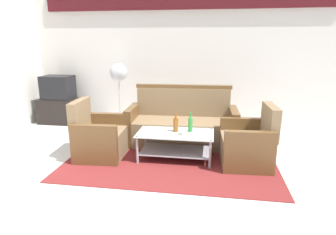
{
  "coord_description": "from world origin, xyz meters",
  "views": [
    {
      "loc": [
        0.59,
        -3.0,
        1.7
      ],
      "look_at": [
        -0.02,
        0.9,
        0.65
      ],
      "focal_mm": 30.93,
      "sensor_mm": 36.0,
      "label": 1
    }
  ],
  "objects_px": {
    "armchair_right": "(248,145)",
    "bottle_green": "(190,124)",
    "coffee_table": "(175,142)",
    "pedestal_fan": "(119,76)",
    "bottle_brown": "(176,125)",
    "cup": "(184,131)",
    "tv_stand": "(60,111)",
    "couch": "(182,126)",
    "armchair_left": "(99,138)",
    "television": "(58,87)"
  },
  "relations": [
    {
      "from": "television",
      "to": "pedestal_fan",
      "type": "xyz_separation_m",
      "value": [
        1.31,
        0.05,
        0.25
      ]
    },
    {
      "from": "coffee_table",
      "to": "tv_stand",
      "type": "bearing_deg",
      "value": 149.46
    },
    {
      "from": "television",
      "to": "bottle_green",
      "type": "bearing_deg",
      "value": 154.45
    },
    {
      "from": "bottle_green",
      "to": "cup",
      "type": "bearing_deg",
      "value": -116.17
    },
    {
      "from": "couch",
      "to": "coffee_table",
      "type": "distance_m",
      "value": 0.69
    },
    {
      "from": "couch",
      "to": "tv_stand",
      "type": "height_order",
      "value": "couch"
    },
    {
      "from": "coffee_table",
      "to": "bottle_brown",
      "type": "bearing_deg",
      "value": 94.97
    },
    {
      "from": "coffee_table",
      "to": "bottle_brown",
      "type": "distance_m",
      "value": 0.25
    },
    {
      "from": "tv_stand",
      "to": "couch",
      "type": "bearing_deg",
      "value": -18.4
    },
    {
      "from": "armchair_left",
      "to": "tv_stand",
      "type": "xyz_separation_m",
      "value": [
        -1.54,
        1.65,
        -0.03
      ]
    },
    {
      "from": "tv_stand",
      "to": "television",
      "type": "distance_m",
      "value": 0.5
    },
    {
      "from": "bottle_brown",
      "to": "pedestal_fan",
      "type": "relative_size",
      "value": 0.22
    },
    {
      "from": "coffee_table",
      "to": "pedestal_fan",
      "type": "xyz_separation_m",
      "value": [
        -1.37,
        1.63,
        0.74
      ]
    },
    {
      "from": "armchair_right",
      "to": "bottle_green",
      "type": "height_order",
      "value": "armchair_right"
    },
    {
      "from": "armchair_left",
      "to": "television",
      "type": "bearing_deg",
      "value": -140.54
    },
    {
      "from": "armchair_left",
      "to": "bottle_green",
      "type": "xyz_separation_m",
      "value": [
        1.35,
        0.15,
        0.23
      ]
    },
    {
      "from": "bottle_green",
      "to": "cup",
      "type": "relative_size",
      "value": 2.89
    },
    {
      "from": "coffee_table",
      "to": "armchair_right",
      "type": "bearing_deg",
      "value": -1.48
    },
    {
      "from": "armchair_right",
      "to": "armchair_left",
      "type": "bearing_deg",
      "value": 87.59
    },
    {
      "from": "armchair_right",
      "to": "tv_stand",
      "type": "relative_size",
      "value": 1.06
    },
    {
      "from": "armchair_right",
      "to": "bottle_brown",
      "type": "xyz_separation_m",
      "value": [
        -1.03,
        0.08,
        0.23
      ]
    },
    {
      "from": "armchair_left",
      "to": "coffee_table",
      "type": "height_order",
      "value": "armchair_left"
    },
    {
      "from": "coffee_table",
      "to": "bottle_green",
      "type": "distance_m",
      "value": 0.33
    },
    {
      "from": "bottle_brown",
      "to": "tv_stand",
      "type": "xyz_separation_m",
      "value": [
        -2.68,
        1.53,
        -0.26
      ]
    },
    {
      "from": "couch",
      "to": "armchair_left",
      "type": "relative_size",
      "value": 2.15
    },
    {
      "from": "cup",
      "to": "pedestal_fan",
      "type": "relative_size",
      "value": 0.08
    },
    {
      "from": "bottle_green",
      "to": "television",
      "type": "height_order",
      "value": "television"
    },
    {
      "from": "cup",
      "to": "armchair_right",
      "type": "bearing_deg",
      "value": 3.52
    },
    {
      "from": "bottle_brown",
      "to": "pedestal_fan",
      "type": "height_order",
      "value": "pedestal_fan"
    },
    {
      "from": "armchair_left",
      "to": "coffee_table",
      "type": "xyz_separation_m",
      "value": [
        1.15,
        0.07,
        -0.02
      ]
    },
    {
      "from": "couch",
      "to": "cup",
      "type": "height_order",
      "value": "couch"
    },
    {
      "from": "coffee_table",
      "to": "tv_stand",
      "type": "xyz_separation_m",
      "value": [
        -2.68,
        1.58,
        -0.01
      ]
    },
    {
      "from": "coffee_table",
      "to": "pedestal_fan",
      "type": "distance_m",
      "value": 2.26
    },
    {
      "from": "coffee_table",
      "to": "couch",
      "type": "bearing_deg",
      "value": 88.23
    },
    {
      "from": "couch",
      "to": "armchair_left",
      "type": "height_order",
      "value": "couch"
    },
    {
      "from": "couch",
      "to": "tv_stand",
      "type": "relative_size",
      "value": 2.28
    },
    {
      "from": "couch",
      "to": "pedestal_fan",
      "type": "relative_size",
      "value": 1.44
    },
    {
      "from": "bottle_green",
      "to": "pedestal_fan",
      "type": "height_order",
      "value": "pedestal_fan"
    },
    {
      "from": "coffee_table",
      "to": "pedestal_fan",
      "type": "bearing_deg",
      "value": 130.06
    },
    {
      "from": "couch",
      "to": "armchair_right",
      "type": "distance_m",
      "value": 1.23
    },
    {
      "from": "armchair_right",
      "to": "tv_stand",
      "type": "bearing_deg",
      "value": 63.08
    },
    {
      "from": "bottle_brown",
      "to": "bottle_green",
      "type": "xyz_separation_m",
      "value": [
        0.21,
        0.03,
        0.0
      ]
    },
    {
      "from": "bottle_brown",
      "to": "cup",
      "type": "xyz_separation_m",
      "value": [
        0.13,
        -0.14,
        -0.06
      ]
    },
    {
      "from": "tv_stand",
      "to": "pedestal_fan",
      "type": "xyz_separation_m",
      "value": [
        1.31,
        0.05,
        0.75
      ]
    },
    {
      "from": "pedestal_fan",
      "to": "television",
      "type": "bearing_deg",
      "value": -177.93
    },
    {
      "from": "bottle_brown",
      "to": "pedestal_fan",
      "type": "distance_m",
      "value": 2.15
    },
    {
      "from": "bottle_green",
      "to": "pedestal_fan",
      "type": "distance_m",
      "value": 2.27
    },
    {
      "from": "armchair_right",
      "to": "couch",
      "type": "bearing_deg",
      "value": 51.34
    },
    {
      "from": "armchair_right",
      "to": "television",
      "type": "xyz_separation_m",
      "value": [
        -3.71,
        1.61,
        0.47
      ]
    },
    {
      "from": "bottle_brown",
      "to": "bottle_green",
      "type": "height_order",
      "value": "bottle_green"
    }
  ]
}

